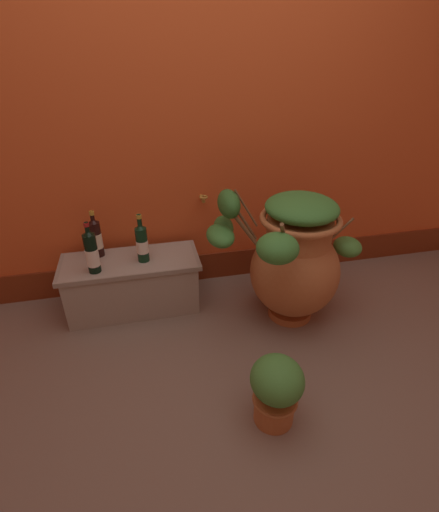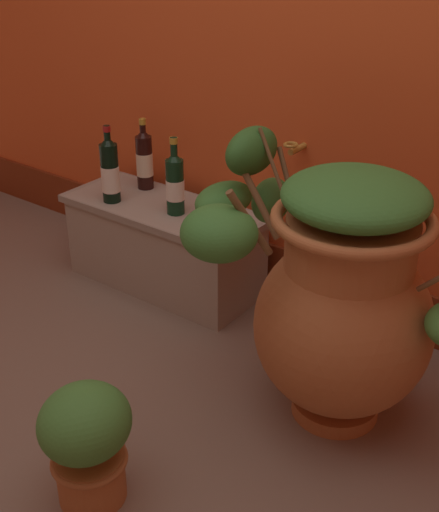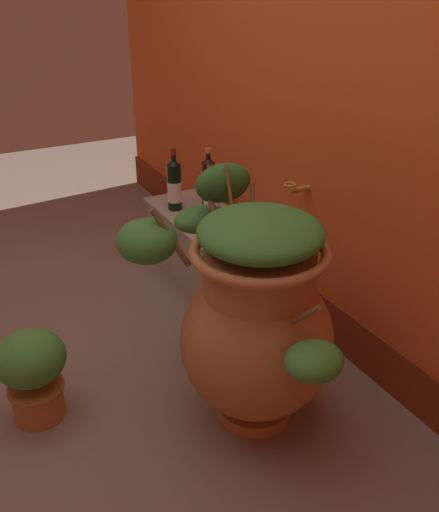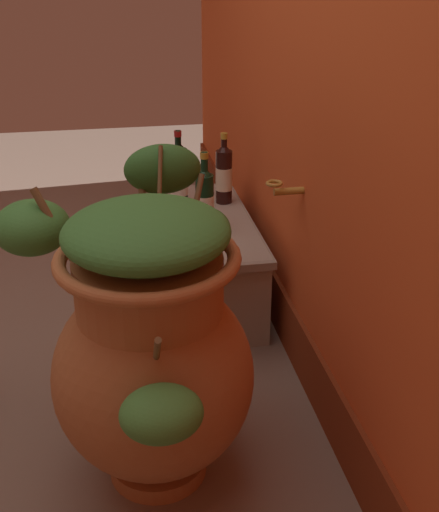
# 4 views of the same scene
# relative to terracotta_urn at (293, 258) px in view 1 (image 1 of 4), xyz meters

# --- Properties ---
(ground_plane) EXTENTS (7.00, 7.00, 0.00)m
(ground_plane) POSITION_rel_terracotta_urn_xyz_m (-0.44, -0.55, -0.43)
(ground_plane) COLOR #7A6656
(back_wall) EXTENTS (4.40, 0.33, 2.60)m
(back_wall) POSITION_rel_terracotta_urn_xyz_m (-0.44, 0.65, 0.86)
(back_wall) COLOR #D15123
(back_wall) RESTS_ON ground_plane
(terracotta_urn) EXTENTS (0.96, 0.70, 0.87)m
(terracotta_urn) POSITION_rel_terracotta_urn_xyz_m (0.00, 0.00, 0.00)
(terracotta_urn) COLOR #B26638
(terracotta_urn) RESTS_ON ground_plane
(stone_ledge) EXTENTS (0.87, 0.37, 0.37)m
(stone_ledge) POSITION_rel_terracotta_urn_xyz_m (-0.97, 0.31, -0.24)
(stone_ledge) COLOR #9E9384
(stone_ledge) RESTS_ON ground_plane
(wine_bottle_left) EXTENTS (0.07, 0.07, 0.31)m
(wine_bottle_left) POSITION_rel_terracotta_urn_xyz_m (-1.16, 0.42, 0.07)
(wine_bottle_left) COLOR black
(wine_bottle_left) RESTS_ON stone_ledge
(wine_bottle_middle) EXTENTS (0.08, 0.08, 0.32)m
(wine_bottle_middle) POSITION_rel_terracotta_urn_xyz_m (-1.17, 0.22, 0.07)
(wine_bottle_middle) COLOR black
(wine_bottle_middle) RESTS_ON stone_ledge
(wine_bottle_right) EXTENTS (0.07, 0.07, 0.32)m
(wine_bottle_right) POSITION_rel_terracotta_urn_xyz_m (-0.88, 0.29, 0.06)
(wine_bottle_right) COLOR black
(wine_bottle_right) RESTS_ON stone_ledge
(potted_shrub) EXTENTS (0.24, 0.26, 0.37)m
(potted_shrub) POSITION_rel_terracotta_urn_xyz_m (-0.35, -0.72, -0.23)
(potted_shrub) COLOR #B26638
(potted_shrub) RESTS_ON ground_plane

